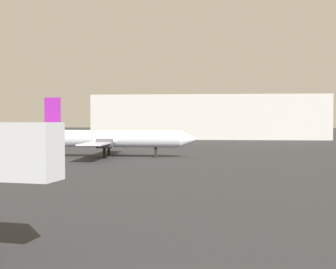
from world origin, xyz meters
The scene contains 2 objects.
airplane_distant centered at (-15.30, 60.60, 2.92)m, with size 27.02×23.09×9.40m.
terminal_building centered at (-0.64, 134.03, 6.50)m, with size 68.61×23.78×13.00m, color #B7B7B2.
Camera 1 is at (0.65, -12.13, 6.08)m, focal length 50.48 mm.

